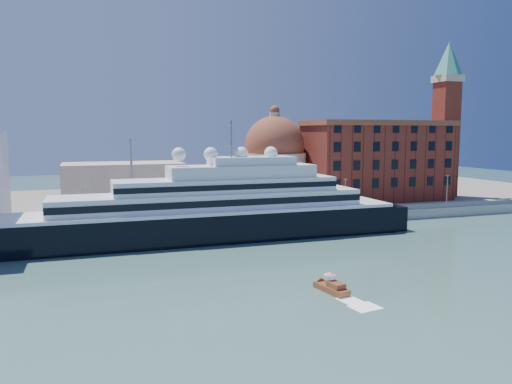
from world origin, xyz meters
name	(u,v)px	position (x,y,z in m)	size (l,w,h in m)	color
ground	(275,265)	(0.00, 0.00, 0.00)	(400.00, 400.00, 0.00)	#345A54
quay	(222,223)	(0.00, 34.00, 1.25)	(180.00, 10.00, 2.50)	gray
land	(188,201)	(0.00, 75.00, 1.00)	(260.00, 72.00, 2.00)	slate
quay_fence	(227,218)	(0.00, 29.50, 3.10)	(180.00, 0.10, 1.20)	slate
superyacht	(188,217)	(-9.92, 23.00, 4.90)	(94.97, 13.17, 28.38)	black
service_barge	(72,246)	(-32.21, 22.21, 0.76)	(12.14, 5.24, 2.65)	white
water_taxi	(332,287)	(2.25, -15.82, 0.68)	(2.96, 6.22, 2.83)	brown
warehouse	(377,160)	(52.00, 52.00, 13.79)	(43.00, 19.00, 23.25)	maroon
campanile	(446,110)	(76.00, 52.00, 28.76)	(8.40, 8.40, 47.00)	maroon
church	(222,172)	(6.39, 57.72, 10.91)	(66.00, 18.00, 25.50)	beige
lamp_posts	(167,188)	(-12.67, 32.27, 9.84)	(120.80, 2.40, 18.00)	slate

